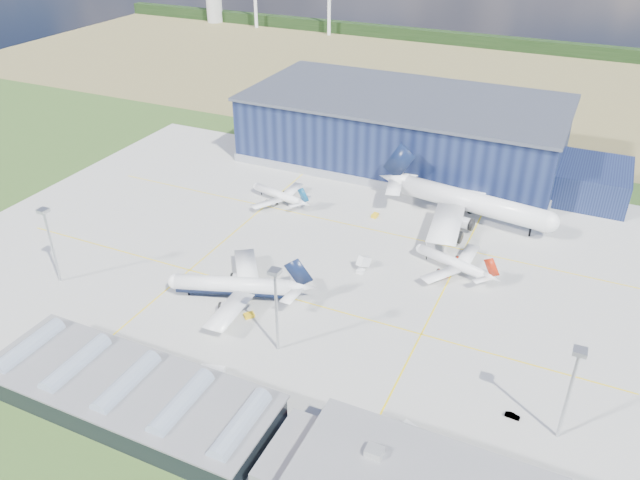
# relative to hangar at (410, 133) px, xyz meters

# --- Properties ---
(ground) EXTENTS (600.00, 600.00, 0.00)m
(ground) POSITION_rel_hangar_xyz_m (-2.81, -94.80, -11.62)
(ground) COLOR #2C4D1C
(ground) RESTS_ON ground
(apron) EXTENTS (220.00, 160.00, 0.08)m
(apron) POSITION_rel_hangar_xyz_m (-2.81, -84.80, -11.59)
(apron) COLOR #AAA9A4
(apron) RESTS_ON ground
(farmland) EXTENTS (600.00, 220.00, 0.01)m
(farmland) POSITION_rel_hangar_xyz_m (-2.81, 125.20, -11.62)
(farmland) COLOR olive
(farmland) RESTS_ON ground
(treeline) EXTENTS (600.00, 8.00, 8.00)m
(treeline) POSITION_rel_hangar_xyz_m (-2.81, 205.20, -7.62)
(treeline) COLOR black
(treeline) RESTS_ON ground
(hangar) EXTENTS (145.00, 62.00, 26.10)m
(hangar) POSITION_rel_hangar_xyz_m (0.00, 0.00, 0.00)
(hangar) COLOR #111938
(hangar) RESTS_ON ground
(glass_concourse) EXTENTS (78.00, 23.00, 8.60)m
(glass_concourse) POSITION_rel_hangar_xyz_m (-9.26, -154.80, -7.93)
(glass_concourse) COLOR black
(glass_concourse) RESTS_ON ground
(light_mast_west) EXTENTS (2.60, 2.60, 23.00)m
(light_mast_west) POSITION_rel_hangar_xyz_m (-62.81, -124.80, 3.82)
(light_mast_west) COLOR #B2B5B9
(light_mast_west) RESTS_ON ground
(light_mast_center) EXTENTS (2.60, 2.60, 23.00)m
(light_mast_center) POSITION_rel_hangar_xyz_m (7.19, -124.80, 3.82)
(light_mast_center) COLOR #B2B5B9
(light_mast_center) RESTS_ON ground
(light_mast_east) EXTENTS (2.60, 2.60, 23.00)m
(light_mast_east) POSITION_rel_hangar_xyz_m (72.19, -124.80, 3.82)
(light_mast_east) COLOR #B2B5B9
(light_mast_east) RESTS_ON ground
(airliner_navy) EXTENTS (51.38, 50.84, 13.25)m
(airliner_navy) POSITION_rel_hangar_xyz_m (-13.64, -111.08, -4.99)
(airliner_navy) COLOR white
(airliner_navy) RESTS_ON ground
(airliner_red) EXTENTS (35.06, 34.67, 9.11)m
(airliner_red) POSITION_rel_hangar_xyz_m (36.53, -72.80, -7.06)
(airliner_red) COLOR white
(airliner_red) RESTS_ON ground
(airliner_widebody) EXTENTS (71.61, 70.45, 20.58)m
(airliner_widebody) POSITION_rel_hangar_xyz_m (34.49, -39.80, -1.33)
(airliner_widebody) COLOR white
(airliner_widebody) RESTS_ON ground
(airliner_regional) EXTENTS (31.72, 31.31, 8.57)m
(airliner_regional) POSITION_rel_hangar_xyz_m (-30.14, -54.80, -7.33)
(airliner_regional) COLOR white
(airliner_regional) RESTS_ON ground
(gse_tug_b) EXTENTS (3.05, 3.15, 1.14)m
(gse_tug_b) POSITION_rel_hangar_xyz_m (-5.60, -116.85, -11.04)
(gse_tug_b) COLOR yellow
(gse_tug_b) RESTS_ON ground
(gse_van_a) EXTENTS (6.22, 3.95, 2.51)m
(gse_van_a) POSITION_rel_hangar_xyz_m (-1.90, -139.73, -10.36)
(gse_van_a) COLOR silver
(gse_van_a) RESTS_ON ground
(gse_van_b) EXTENTS (3.98, 5.36, 2.23)m
(gse_van_b) POSITION_rel_hangar_xyz_m (27.96, -64.85, -10.50)
(gse_van_b) COLOR silver
(gse_van_b) RESTS_ON ground
(gse_tug_c) EXTENTS (1.93, 2.90, 1.22)m
(gse_tug_c) POSITION_rel_hangar_xyz_m (4.73, -51.26, -11.01)
(gse_tug_c) COLOR yellow
(gse_tug_c) RESTS_ON ground
(gse_van_c) EXTENTS (4.97, 3.66, 2.16)m
(gse_van_c) POSITION_rel_hangar_xyz_m (44.82, -137.14, -10.54)
(gse_van_c) COLOR silver
(gse_van_c) RESTS_ON ground
(airstair) EXTENTS (3.23, 4.96, 2.95)m
(airstair) POSITION_rel_hangar_xyz_m (12.95, -82.45, -10.14)
(airstair) COLOR silver
(airstair) RESTS_ON ground
(car_a) EXTENTS (4.00, 1.91, 1.32)m
(car_a) POSITION_rel_hangar_xyz_m (22.14, -142.80, -10.96)
(car_a) COLOR #99999E
(car_a) RESTS_ON ground
(car_b) EXTENTS (3.25, 1.30, 1.05)m
(car_b) POSITION_rel_hangar_xyz_m (62.87, -123.57, -11.09)
(car_b) COLOR #99999E
(car_b) RESTS_ON ground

